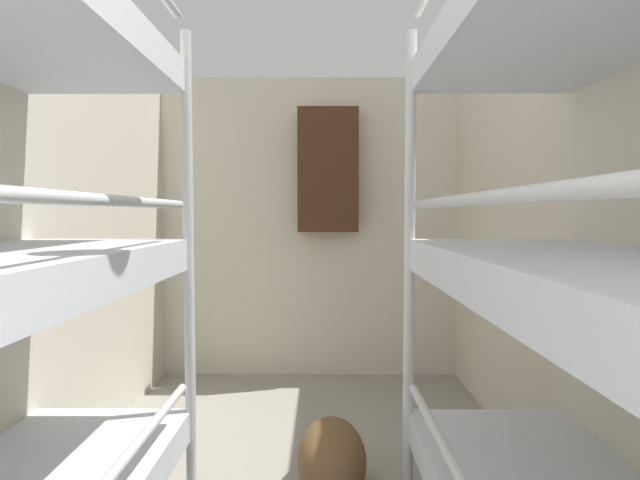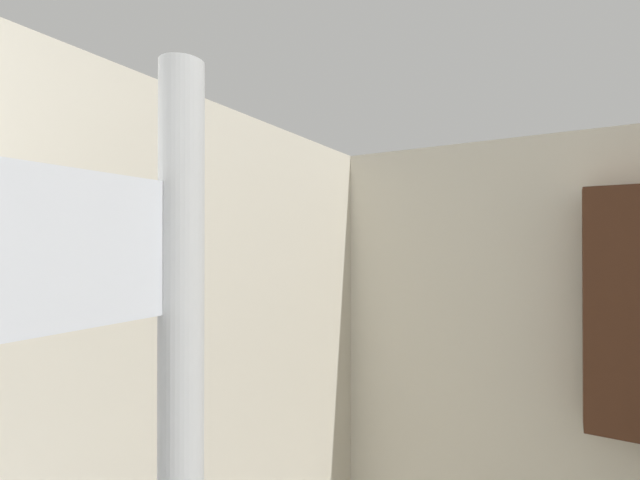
% 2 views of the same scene
% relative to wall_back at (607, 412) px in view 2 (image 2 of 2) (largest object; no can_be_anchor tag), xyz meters
% --- Properties ---
extents(wall_back, '(2.35, 0.06, 2.25)m').
position_rel_wall_back_xyz_m(wall_back, '(0.00, 0.00, 0.00)').
color(wall_back, beige).
rests_on(wall_back, ground_plane).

